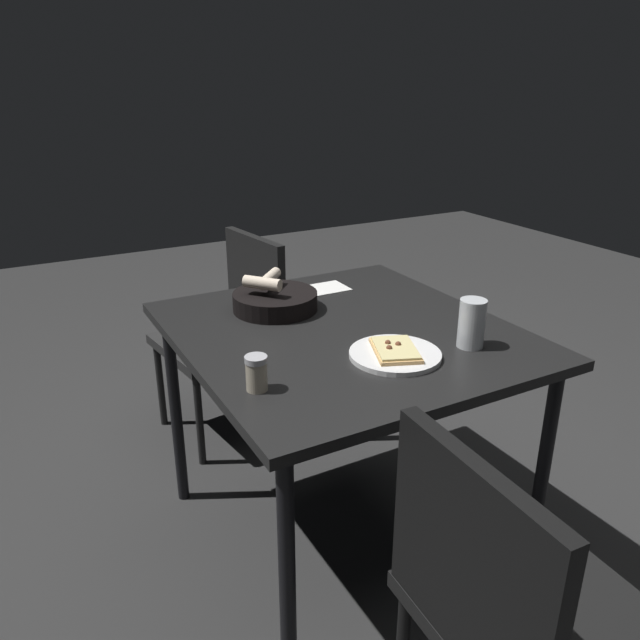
# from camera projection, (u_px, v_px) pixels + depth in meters

# --- Properties ---
(ground) EXTENTS (8.00, 8.00, 0.00)m
(ground) POSITION_uv_depth(u_px,v_px,m) (340.00, 533.00, 2.11)
(ground) COLOR #2D2D2D
(dining_table) EXTENTS (0.94, 1.02, 0.76)m
(dining_table) POSITION_uv_depth(u_px,v_px,m) (343.00, 350.00, 1.86)
(dining_table) COLOR black
(dining_table) RESTS_ON ground
(pizza_plate) EXTENTS (0.25, 0.25, 0.04)m
(pizza_plate) POSITION_uv_depth(u_px,v_px,m) (395.00, 353.00, 1.65)
(pizza_plate) COLOR white
(pizza_plate) RESTS_ON dining_table
(bread_basket) EXTENTS (0.27, 0.27, 0.12)m
(bread_basket) POSITION_uv_depth(u_px,v_px,m) (274.00, 300.00, 1.97)
(bread_basket) COLOR black
(bread_basket) RESTS_ON dining_table
(beer_glass) EXTENTS (0.07, 0.07, 0.14)m
(beer_glass) POSITION_uv_depth(u_px,v_px,m) (471.00, 326.00, 1.70)
(beer_glass) COLOR silver
(beer_glass) RESTS_ON dining_table
(pepper_shaker) EXTENTS (0.05, 0.05, 0.09)m
(pepper_shaker) POSITION_uv_depth(u_px,v_px,m) (257.00, 375.00, 1.47)
(pepper_shaker) COLOR #BFB299
(pepper_shaker) RESTS_ON dining_table
(napkin) EXTENTS (0.16, 0.12, 0.00)m
(napkin) POSITION_uv_depth(u_px,v_px,m) (324.00, 289.00, 2.18)
(napkin) COLOR white
(napkin) RESTS_ON dining_table
(chair_near) EXTENTS (0.46, 0.46, 0.87)m
(chair_near) POSITION_uv_depth(u_px,v_px,m) (512.00, 606.00, 1.19)
(chair_near) COLOR black
(chair_near) RESTS_ON ground
(chair_far) EXTENTS (0.50, 0.50, 0.84)m
(chair_far) POSITION_uv_depth(u_px,v_px,m) (232.00, 323.00, 2.61)
(chair_far) COLOR #272727
(chair_far) RESTS_ON ground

